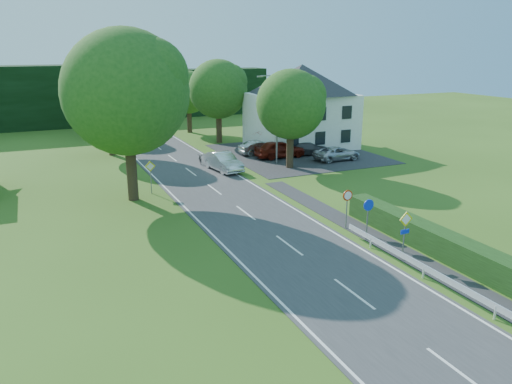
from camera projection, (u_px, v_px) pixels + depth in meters
name	position (u px, v px, depth m)	size (l,w,h in m)	color
ground	(460.00, 374.00, 16.37)	(160.00, 160.00, 0.00)	#355518
road	(234.00, 204.00, 33.88)	(7.00, 80.00, 0.04)	#373739
parking_pad	(297.00, 154.00, 49.98)	(14.00, 16.00, 0.04)	#272729
line_edge_left	(188.00, 210.00, 32.60)	(0.12, 80.00, 0.01)	white
line_edge_right	(277.00, 198.00, 35.15)	(0.12, 80.00, 0.01)	white
line_centre	(234.00, 204.00, 33.87)	(0.12, 80.00, 0.01)	white
tree_main	(128.00, 117.00, 33.40)	(9.40, 9.40, 11.64)	#1F4E17
tree_left_far	(109.00, 112.00, 48.23)	(7.00, 7.00, 8.58)	#1F4E17
tree_right_far	(219.00, 102.00, 54.63)	(7.40, 7.40, 9.09)	#1F4E17
tree_left_back	(98.00, 102.00, 59.01)	(6.60, 6.60, 8.07)	#1F4E17
tree_right_back	(189.00, 102.00, 61.46)	(6.20, 6.20, 7.56)	#1F4E17
tree_right_mid	(291.00, 119.00, 43.03)	(7.00, 7.00, 8.58)	#1F4E17
treeline_right	(171.00, 93.00, 76.33)	(30.00, 5.00, 7.00)	black
house_white	(301.00, 105.00, 52.17)	(10.60, 8.40, 8.60)	silver
streetlight	(276.00, 115.00, 44.56)	(2.03, 0.18, 8.00)	slate
sign_priority_right	(405.00, 227.00, 24.55)	(0.78, 0.09, 2.59)	slate
sign_roundabout	(368.00, 212.00, 27.21)	(0.64, 0.08, 2.37)	slate
sign_speed_limit	(347.00, 200.00, 28.93)	(0.64, 0.11, 2.37)	slate
sign_priority_left	(150.00, 171.00, 36.00)	(0.78, 0.09, 2.44)	slate
moving_car	(223.00, 162.00, 42.87)	(1.66, 4.77, 1.57)	silver
motorcycle	(200.00, 158.00, 45.72)	(0.60, 1.71, 0.90)	black
parked_car_red	(280.00, 149.00, 47.90)	(1.97, 4.91, 1.67)	#64150B
parked_car_silver_a	(260.00, 148.00, 49.34)	(1.44, 4.12, 1.36)	#A2A2A6
parked_car_grey	(308.00, 148.00, 49.20)	(1.77, 4.35, 1.26)	#434347
parked_car_silver_b	(337.00, 153.00, 46.91)	(2.09, 4.54, 1.26)	silver
parasol	(264.00, 141.00, 50.35)	(2.39, 2.44, 2.20)	#A9170D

